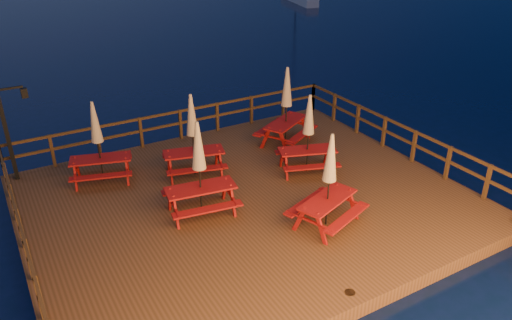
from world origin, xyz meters
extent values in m
plane|color=black|center=(0.00, 0.00, 0.00)|extent=(500.00, 500.00, 0.00)
cube|color=#482D17|center=(0.00, 0.00, 0.20)|extent=(12.00, 10.00, 0.40)
cylinder|color=#3C2213|center=(-5.60, 4.60, -0.30)|extent=(0.24, 0.24, 1.40)
cylinder|color=#3C2213|center=(0.00, -4.60, -0.30)|extent=(0.24, 0.24, 1.40)
cylinder|color=#3C2213|center=(0.00, 4.60, -0.30)|extent=(0.24, 0.24, 1.40)
cylinder|color=#3C2213|center=(5.60, -4.60, -0.30)|extent=(0.24, 0.24, 1.40)
cylinder|color=#3C2213|center=(5.60, 4.60, -0.30)|extent=(0.24, 0.24, 1.40)
cube|color=#3C2213|center=(0.00, 4.85, 1.45)|extent=(11.70, 0.06, 0.09)
cube|color=#3C2213|center=(0.00, 4.85, 1.01)|extent=(11.70, 0.06, 0.09)
cube|color=#3C2213|center=(-4.68, 4.85, 0.95)|extent=(0.10, 0.10, 1.10)
cube|color=#3C2213|center=(0.00, 4.85, 0.95)|extent=(0.10, 0.10, 1.10)
cube|color=#3C2213|center=(4.68, 4.85, 0.95)|extent=(0.10, 0.10, 1.10)
cube|color=#3C2213|center=(-5.85, 0.00, 1.45)|extent=(0.06, 9.70, 0.09)
cube|color=#3C2213|center=(-5.85, 0.00, 1.01)|extent=(0.06, 9.70, 0.09)
cube|color=#3C2213|center=(-5.85, 0.00, 0.95)|extent=(0.10, 0.10, 1.10)
cube|color=#3C2213|center=(-5.85, 3.88, 0.95)|extent=(0.10, 0.10, 1.10)
cube|color=#3C2213|center=(5.85, 0.00, 1.45)|extent=(0.06, 9.70, 0.09)
cube|color=#3C2213|center=(5.85, 0.00, 1.01)|extent=(0.06, 9.70, 0.09)
cube|color=#3C2213|center=(5.85, -3.88, 0.95)|extent=(0.10, 0.10, 1.10)
cube|color=#3C2213|center=(5.85, 0.00, 0.95)|extent=(0.10, 0.10, 1.10)
cube|color=#3C2213|center=(5.85, 3.88, 0.95)|extent=(0.10, 0.10, 1.10)
cube|color=black|center=(-5.55, 4.55, 1.90)|extent=(0.12, 0.12, 3.00)
cube|color=black|center=(-5.20, 4.55, 3.25)|extent=(0.70, 0.06, 0.06)
cube|color=black|center=(-4.85, 4.55, 3.05)|extent=(0.18, 0.18, 0.28)
sphere|color=#EABF5D|center=(-4.85, 4.55, 3.05)|extent=(0.14, 0.14, 0.14)
cube|color=maroon|center=(-1.44, -0.08, 1.18)|extent=(1.96, 0.99, 0.05)
cube|color=maroon|center=(-1.35, 0.54, 0.87)|extent=(1.89, 0.56, 0.05)
cube|color=maroon|center=(-1.53, -0.70, 0.87)|extent=(1.89, 0.56, 0.05)
cube|color=maroon|center=(-2.16, 0.37, 0.79)|extent=(0.08, 0.11, 0.78)
cube|color=maroon|center=(-2.26, -0.31, 0.79)|extent=(0.08, 0.11, 0.78)
cube|color=maroon|center=(-0.62, 0.15, 0.79)|extent=(0.08, 0.11, 0.78)
cube|color=maroon|center=(-0.72, -0.53, 0.79)|extent=(0.08, 0.11, 0.78)
cylinder|color=black|center=(-1.44, -0.08, 1.70)|extent=(0.05, 0.05, 2.60)
cone|color=tan|center=(-1.44, -0.08, 2.43)|extent=(0.37, 0.37, 1.30)
sphere|color=black|center=(-1.44, -0.08, 3.03)|extent=(0.07, 0.07, 0.07)
cube|color=maroon|center=(2.45, 0.49, 1.14)|extent=(1.90, 1.25, 0.05)
cube|color=maroon|center=(2.66, 1.05, 0.84)|extent=(1.76, 0.86, 0.05)
cube|color=maroon|center=(2.25, -0.06, 0.84)|extent=(1.76, 0.86, 0.05)
cube|color=maroon|center=(1.87, 1.05, 0.77)|extent=(0.09, 0.11, 0.74)
cube|color=maroon|center=(1.65, 0.44, 0.77)|extent=(0.09, 0.11, 0.74)
cube|color=maroon|center=(3.26, 0.55, 0.77)|extent=(0.09, 0.11, 0.74)
cube|color=maroon|center=(3.04, -0.06, 0.77)|extent=(0.09, 0.11, 0.74)
cylinder|color=black|center=(2.45, 0.49, 1.63)|extent=(0.04, 0.04, 2.46)
cone|color=tan|center=(2.45, 0.49, 2.32)|extent=(0.35, 0.35, 1.23)
sphere|color=black|center=(2.45, 0.49, 2.89)|extent=(0.07, 0.07, 0.07)
cube|color=maroon|center=(3.05, 2.63, 1.20)|extent=(2.05, 1.59, 0.05)
cube|color=maroon|center=(2.74, 3.19, 0.88)|extent=(1.83, 1.19, 0.05)
cube|color=maroon|center=(3.36, 2.06, 0.88)|extent=(1.83, 1.19, 0.05)
cube|color=maroon|center=(2.18, 2.55, 0.80)|extent=(0.11, 0.12, 0.80)
cube|color=maroon|center=(2.52, 1.93, 0.80)|extent=(0.11, 0.12, 0.80)
cube|color=maroon|center=(3.58, 3.32, 0.80)|extent=(0.11, 0.12, 0.80)
cube|color=maroon|center=(3.93, 2.71, 0.80)|extent=(0.11, 0.12, 0.80)
cylinder|color=black|center=(3.05, 2.63, 1.74)|extent=(0.05, 0.05, 2.68)
cone|color=tan|center=(3.05, 2.63, 2.49)|extent=(0.39, 0.39, 1.34)
sphere|color=black|center=(3.05, 2.63, 3.11)|extent=(0.07, 0.07, 0.07)
cube|color=maroon|center=(-0.69, 2.08, 1.16)|extent=(1.96, 1.16, 0.05)
cube|color=maroon|center=(-0.53, 2.68, 0.86)|extent=(1.85, 0.75, 0.05)
cube|color=maroon|center=(-0.84, 1.49, 0.86)|extent=(1.85, 0.75, 0.05)
cube|color=maroon|center=(-1.34, 2.61, 0.78)|extent=(0.09, 0.11, 0.76)
cube|color=maroon|center=(-1.51, 1.96, 0.78)|extent=(0.09, 0.11, 0.76)
cube|color=maroon|center=(0.14, 2.21, 0.78)|extent=(0.09, 0.11, 0.76)
cube|color=maroon|center=(-0.03, 1.56, 0.78)|extent=(0.09, 0.11, 0.76)
cylinder|color=black|center=(-0.69, 2.08, 1.67)|extent=(0.04, 0.04, 2.55)
cone|color=tan|center=(-0.69, 2.08, 2.39)|extent=(0.37, 0.37, 1.27)
sphere|color=black|center=(-0.69, 2.08, 2.98)|extent=(0.07, 0.07, 0.07)
cube|color=maroon|center=(1.16, -2.23, 1.15)|extent=(1.94, 1.27, 0.05)
cube|color=maroon|center=(0.95, -1.66, 0.85)|extent=(1.80, 0.88, 0.05)
cube|color=maroon|center=(1.36, -2.79, 0.85)|extent=(1.80, 0.88, 0.05)
cube|color=maroon|center=(0.33, -2.17, 0.78)|extent=(0.09, 0.11, 0.75)
cube|color=maroon|center=(0.56, -2.79, 0.78)|extent=(0.09, 0.11, 0.75)
cube|color=maroon|center=(1.75, -1.66, 0.78)|extent=(0.09, 0.11, 0.75)
cube|color=maroon|center=(1.98, -2.28, 0.78)|extent=(0.09, 0.11, 0.75)
cylinder|color=black|center=(1.16, -2.23, 1.66)|extent=(0.04, 0.04, 2.51)
cone|color=tan|center=(1.16, -2.23, 2.36)|extent=(0.36, 0.36, 1.26)
sphere|color=black|center=(1.16, -2.23, 2.94)|extent=(0.07, 0.07, 0.07)
cube|color=maroon|center=(-3.28, 3.11, 1.14)|extent=(1.91, 1.19, 0.05)
cube|color=maroon|center=(-3.11, 3.68, 0.85)|extent=(1.79, 0.79, 0.05)
cube|color=maroon|center=(-3.45, 2.54, 0.85)|extent=(1.79, 0.79, 0.05)
cube|color=maroon|center=(-3.89, 3.64, 0.77)|extent=(0.09, 0.11, 0.74)
cube|color=maroon|center=(-4.09, 3.01, 0.77)|extent=(0.09, 0.11, 0.74)
cube|color=maroon|center=(-2.47, 3.20, 0.77)|extent=(0.09, 0.11, 0.74)
cube|color=maroon|center=(-2.67, 2.58, 0.77)|extent=(0.09, 0.11, 0.74)
cylinder|color=black|center=(-3.28, 3.11, 1.64)|extent=(0.04, 0.04, 2.48)
cone|color=tan|center=(-3.28, 3.11, 2.33)|extent=(0.36, 0.36, 1.24)
sphere|color=black|center=(-3.28, 3.11, 2.91)|extent=(0.07, 0.07, 0.07)
camera|label=1|loc=(-5.95, -10.82, 7.79)|focal=35.00mm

